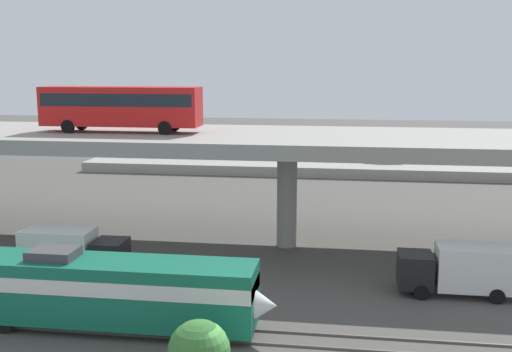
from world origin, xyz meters
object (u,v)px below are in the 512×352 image
(parked_car_3, at_px, (191,150))
(parked_car_1, at_px, (158,149))
(parked_car_0, at_px, (385,156))
(parked_car_4, at_px, (346,151))
(train_locomotive, at_px, (119,289))
(service_truck_east, at_px, (460,269))
(parked_car_2, at_px, (490,154))
(service_truck_west, at_px, (72,251))
(transit_bus_on_overpass, at_px, (121,105))

(parked_car_3, bearing_deg, parked_car_1, 174.96)
(parked_car_0, relative_size, parked_car_1, 1.06)
(parked_car_1, bearing_deg, parked_car_4, 3.99)
(parked_car_4, bearing_deg, train_locomotive, 77.97)
(service_truck_east, xyz_separation_m, parked_car_0, (-1.87, 42.45, 0.38))
(parked_car_1, distance_m, parked_car_3, 4.90)
(train_locomotive, relative_size, parked_car_2, 4.09)
(parked_car_3, bearing_deg, parked_car_4, 6.10)
(train_locomotive, bearing_deg, service_truck_east, 22.31)
(train_locomotive, relative_size, service_truck_east, 2.47)
(parked_car_0, distance_m, parked_car_4, 6.30)
(service_truck_west, xyz_separation_m, parked_car_1, (-8.13, 44.64, 0.37))
(parked_car_0, distance_m, parked_car_1, 30.67)
(service_truck_west, height_order, parked_car_2, service_truck_west)
(train_locomotive, height_order, transit_bus_on_overpass, transit_bus_on_overpass)
(transit_bus_on_overpass, xyz_separation_m, parked_car_1, (-8.81, 36.62, -8.55))
(parked_car_0, distance_m, parked_car_3, 25.77)
(train_locomotive, distance_m, parked_car_3, 52.53)
(parked_car_2, xyz_separation_m, parked_car_3, (-39.53, -2.67, 0.00))
(train_locomotive, distance_m, parked_car_0, 52.56)
(service_truck_east, distance_m, parked_car_0, 42.50)
(transit_bus_on_overpass, distance_m, parked_car_4, 42.83)
(parked_car_1, bearing_deg, parked_car_2, 2.89)
(service_truck_east, bearing_deg, transit_bus_on_overpass, -18.72)
(parked_car_4, bearing_deg, transit_bus_on_overpass, 66.25)
(service_truck_east, bearing_deg, train_locomotive, 22.31)
(train_locomotive, height_order, service_truck_west, train_locomotive)
(service_truck_east, xyz_separation_m, parked_car_1, (-32.46, 44.64, 0.37))
(parked_car_1, bearing_deg, service_truck_east, -53.98)
(parked_car_0, xyz_separation_m, parked_car_3, (-25.71, 1.75, -0.00))
(parked_car_1, xyz_separation_m, parked_car_4, (25.70, 1.79, -0.00))
(parked_car_2, bearing_deg, train_locomotive, -119.05)
(parked_car_2, bearing_deg, service_truck_east, -104.31)
(transit_bus_on_overpass, height_order, service_truck_east, transit_bus_on_overpass)
(service_truck_west, height_order, parked_car_3, service_truck_west)
(parked_car_0, height_order, parked_car_3, same)
(parked_car_2, height_order, parked_car_4, same)
(service_truck_east, relative_size, parked_car_3, 1.55)
(transit_bus_on_overpass, relative_size, parked_car_1, 2.79)
(service_truck_west, bearing_deg, parked_car_3, 94.20)
(train_locomotive, height_order, parked_car_2, train_locomotive)
(train_locomotive, bearing_deg, service_truck_west, 129.09)
(train_locomotive, relative_size, parked_car_4, 4.02)
(service_truck_west, height_order, parked_car_0, service_truck_west)
(parked_car_2, relative_size, parked_car_3, 0.94)
(service_truck_west, relative_size, service_truck_east, 1.00)
(train_locomotive, height_order, parked_car_4, train_locomotive)
(service_truck_west, bearing_deg, parked_car_4, 69.27)
(parked_car_1, height_order, parked_car_4, same)
(parked_car_3, xyz_separation_m, parked_car_4, (20.82, 2.22, -0.00))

